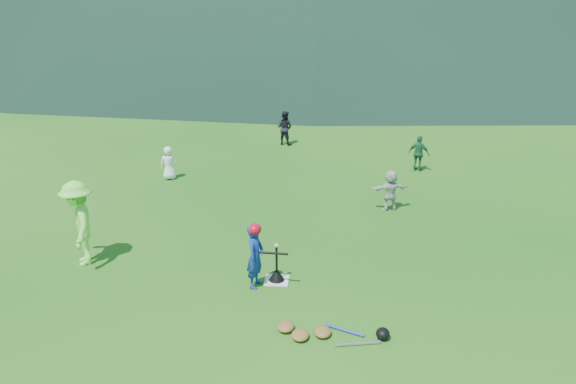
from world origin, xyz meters
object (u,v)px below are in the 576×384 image
at_px(fielder_a, 169,163).
at_px(fielder_b, 285,128).
at_px(fielder_c, 419,154).
at_px(batting_tee, 277,275).
at_px(batter_child, 255,256).
at_px(home_plate, 277,280).
at_px(equipment_pile, 323,332).
at_px(adult_coach, 79,223).
at_px(fielder_d, 390,190).

xyz_separation_m(fielder_a, fielder_b, (2.99, 4.22, 0.12)).
bearing_deg(fielder_c, batting_tee, 89.20).
bearing_deg(batter_child, fielder_b, 15.23).
bearing_deg(home_plate, batting_tee, 0.00).
height_order(fielder_a, equipment_pile, fielder_a).
height_order(fielder_a, fielder_c, fielder_c).
bearing_deg(batting_tee, fielder_b, 94.37).
bearing_deg(adult_coach, fielder_c, 107.26).
xyz_separation_m(fielder_d, batting_tee, (-2.44, -3.90, -0.39)).
bearing_deg(batting_tee, equipment_pile, -62.06).
distance_m(batter_child, adult_coach, 3.66).
relative_size(home_plate, fielder_c, 0.41).
relative_size(home_plate, fielder_a, 0.46).
bearing_deg(fielder_c, fielder_a, 36.41).
distance_m(adult_coach, equipment_pile, 5.39).
bearing_deg(equipment_pile, fielder_a, 121.76).
bearing_deg(home_plate, fielder_b, 94.37).
height_order(fielder_b, batting_tee, fielder_b).
relative_size(batter_child, fielder_b, 1.01).
bearing_deg(adult_coach, fielder_a, 152.89).
relative_size(adult_coach, equipment_pile, 0.96).
xyz_separation_m(batter_child, fielder_d, (2.80, 4.12, -0.10)).
distance_m(adult_coach, batting_tee, 4.06).
height_order(batting_tee, equipment_pile, batting_tee).
distance_m(fielder_a, fielder_c, 7.47).
bearing_deg(fielder_a, batter_child, 103.50).
relative_size(batting_tee, equipment_pile, 0.38).
relative_size(fielder_b, fielder_c, 1.10).
distance_m(fielder_a, fielder_d, 6.49).
xyz_separation_m(batter_child, batting_tee, (0.37, 0.22, -0.48)).
height_order(fielder_c, equipment_pile, fielder_c).
distance_m(fielder_b, batting_tee, 10.09).
height_order(adult_coach, equipment_pile, adult_coach).
bearing_deg(fielder_a, equipment_pile, 105.96).
distance_m(fielder_b, fielder_c, 5.16).
height_order(home_plate, batter_child, batter_child).
bearing_deg(adult_coach, equipment_pile, 41.33).
bearing_deg(fielder_b, fielder_c, 168.87).
xyz_separation_m(fielder_c, fielder_d, (-1.14, -3.35, -0.03)).
xyz_separation_m(fielder_d, equipment_pile, (-1.52, -5.63, -0.45)).
xyz_separation_m(fielder_b, equipment_pile, (1.69, -11.78, -0.54)).
relative_size(batter_child, fielder_c, 1.12).
bearing_deg(equipment_pile, batter_child, 130.37).
distance_m(batter_child, equipment_pile, 2.06).
height_order(fielder_a, fielder_b, fielder_b).
height_order(fielder_a, batting_tee, fielder_a).
bearing_deg(fielder_a, fielder_c, 175.19).
height_order(adult_coach, fielder_a, adult_coach).
bearing_deg(fielder_c, home_plate, 89.20).
height_order(fielder_b, equipment_pile, fielder_b).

